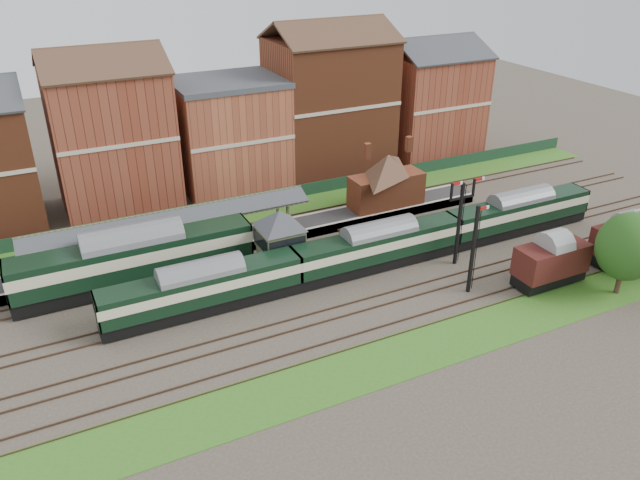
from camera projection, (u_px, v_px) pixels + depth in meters
name	position (u px, v px, depth m)	size (l,w,h in m)	color
ground	(327.00, 280.00, 55.00)	(160.00, 160.00, 0.00)	#473D33
grass_back	(261.00, 212.00, 67.75)	(90.00, 4.50, 0.06)	#2D6619
grass_front	(401.00, 356.00, 45.41)	(90.00, 5.00, 0.06)	#2D6619
fence	(254.00, 200.00, 69.02)	(90.00, 0.12, 1.50)	#193823
platform	(236.00, 241.00, 60.58)	(55.00, 3.40, 1.00)	#2D2D2D
signal_box	(280.00, 240.00, 54.95)	(5.40, 5.40, 6.00)	#667B57
brick_hut	(358.00, 242.00, 59.01)	(3.20, 2.64, 2.94)	brown
station_building	(387.00, 180.00, 65.69)	(8.10, 8.10, 5.90)	brown
canopy	(170.00, 215.00, 56.36)	(26.00, 3.89, 4.08)	#44482D
semaphore_bracket	(460.00, 218.00, 55.62)	(3.60, 0.25, 8.18)	black
semaphore_siding	(473.00, 248.00, 51.46)	(1.23, 0.25, 8.00)	black
yard_lamp	(637.00, 238.00, 53.44)	(2.60, 0.22, 7.00)	beige
town_backdrop	(228.00, 128.00, 71.68)	(69.00, 10.00, 16.00)	brown
dmu_train	(379.00, 246.00, 56.04)	(49.15, 2.59, 3.78)	black
platform_railcar	(135.00, 258.00, 53.02)	(20.26, 3.19, 4.67)	black
goods_van_a	(551.00, 261.00, 53.51)	(6.44, 2.79, 3.91)	black
goods_van_b	(625.00, 240.00, 57.09)	(6.39, 2.77, 3.88)	black
tree_far	(628.00, 247.00, 51.08)	(5.05, 5.05, 7.37)	#382619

